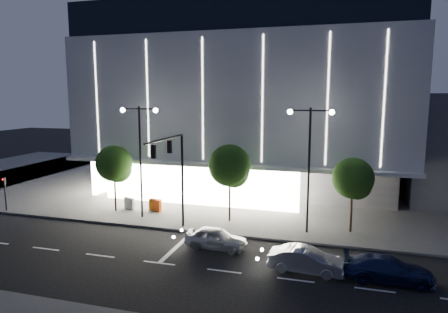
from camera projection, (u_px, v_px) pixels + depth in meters
ground at (141, 250)px, 25.57m from camera, size 160.00×160.00×0.00m
sidewalk_museum at (276, 179)px, 46.99m from camera, size 70.00×40.00×0.15m
museum at (257, 100)px, 44.54m from camera, size 30.00×25.80×18.00m
traffic_mast at (174, 165)px, 27.71m from camera, size 0.33×5.89×7.07m
street_lamp_west at (140, 145)px, 31.19m from camera, size 3.16×0.36×9.00m
street_lamp_east at (309, 152)px, 27.64m from camera, size 3.16×0.36×9.00m
ped_signal_far at (5, 190)px, 33.65m from camera, size 0.22×0.24×3.00m
tree_left at (114, 166)px, 33.26m from camera, size 3.02×3.02×5.72m
tree_mid at (230, 168)px, 30.48m from camera, size 3.25×3.25×6.15m
tree_right at (353, 181)px, 28.09m from camera, size 2.91×2.91×5.51m
car_lead at (216, 238)px, 25.75m from camera, size 4.16×1.88×1.38m
car_second at (306, 260)px, 22.32m from camera, size 4.27×1.74×1.38m
car_third at (388, 269)px, 21.20m from camera, size 4.68×1.96×1.35m
barrier_a at (155, 205)px, 33.80m from camera, size 1.11×0.29×1.00m
barrier_b at (129, 203)px, 34.25m from camera, size 1.12×0.63×1.00m
barrier_c at (156, 205)px, 33.64m from camera, size 1.11×0.67×1.00m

